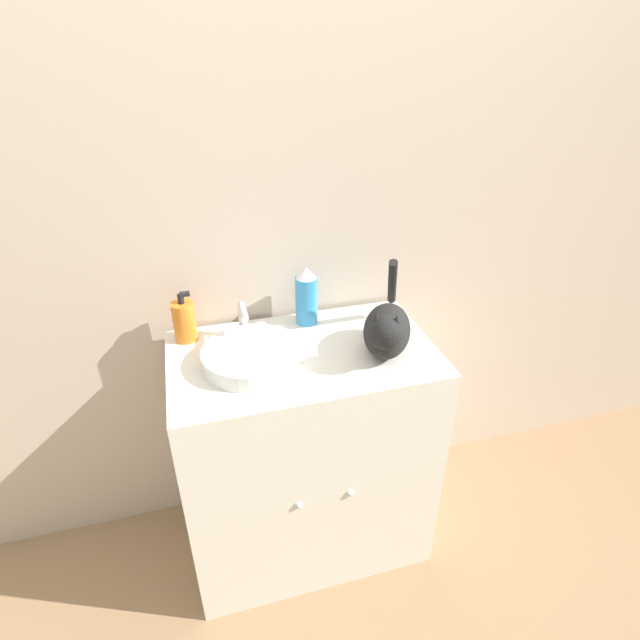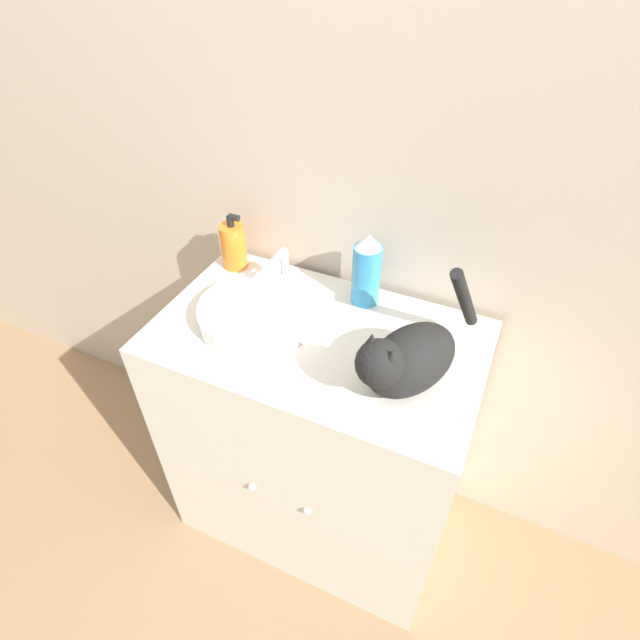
# 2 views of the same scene
# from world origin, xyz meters

# --- Properties ---
(ground_plane) EXTENTS (8.00, 8.00, 0.00)m
(ground_plane) POSITION_xyz_m (0.00, 0.00, 0.00)
(ground_plane) COLOR #997551
(wall_back) EXTENTS (6.00, 0.05, 2.50)m
(wall_back) POSITION_xyz_m (0.00, 0.54, 1.25)
(wall_back) COLOR #C6B29E
(wall_back) RESTS_ON ground_plane
(vanity_cabinet) EXTENTS (0.83, 0.51, 0.86)m
(vanity_cabinet) POSITION_xyz_m (0.00, 0.25, 0.43)
(vanity_cabinet) COLOR silver
(vanity_cabinet) RESTS_ON ground_plane
(sink_basin) EXTENTS (0.29, 0.29, 0.05)m
(sink_basin) POSITION_xyz_m (-0.16, 0.23, 0.88)
(sink_basin) COLOR white
(sink_basin) RESTS_ON vanity_cabinet
(faucet) EXTENTS (0.15, 0.11, 0.13)m
(faucet) POSITION_xyz_m (-0.16, 0.38, 0.91)
(faucet) COLOR silver
(faucet) RESTS_ON vanity_cabinet
(cat) EXTENTS (0.23, 0.36, 0.26)m
(cat) POSITION_xyz_m (0.25, 0.17, 0.94)
(cat) COLOR black
(cat) RESTS_ON vanity_cabinet
(soap_bottle) EXTENTS (0.07, 0.07, 0.17)m
(soap_bottle) POSITION_xyz_m (-0.34, 0.42, 0.93)
(soap_bottle) COLOR orange
(soap_bottle) RESTS_ON vanity_cabinet
(spray_bottle) EXTENTS (0.08, 0.08, 0.20)m
(spray_bottle) POSITION_xyz_m (0.06, 0.43, 0.96)
(spray_bottle) COLOR #338CCC
(spray_bottle) RESTS_ON vanity_cabinet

